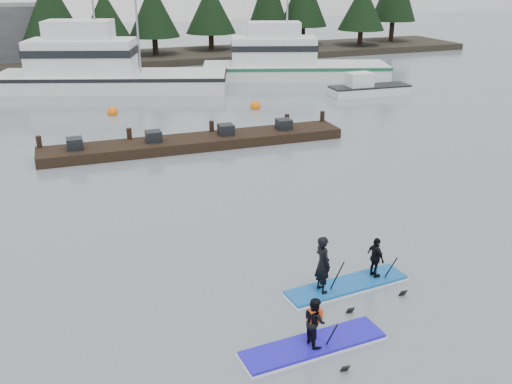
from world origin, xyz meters
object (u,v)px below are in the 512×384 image
object	(u,v)px
fishing_boat_large	(105,80)
fishing_boat_medium	(290,70)
paddleboard_duo	(345,271)
floating_dock	(196,142)
paddleboard_solo	(314,334)

from	to	relation	value
fishing_boat_large	fishing_boat_medium	world-z (taller)	fishing_boat_large
fishing_boat_medium	paddleboard_duo	xyz separation A→B (m)	(-11.14, -28.58, -0.06)
floating_dock	paddleboard_duo	xyz separation A→B (m)	(0.33, -13.82, 0.29)
floating_dock	paddleboard_solo	distance (m)	15.91
fishing_boat_large	paddleboard_solo	distance (m)	31.25
fishing_boat_medium	floating_dock	bearing A→B (deg)	-109.04
floating_dock	paddleboard_duo	world-z (taller)	paddleboard_duo
fishing_boat_medium	floating_dock	xyz separation A→B (m)	(-11.47, -14.76, -0.35)
fishing_boat_large	paddleboard_duo	size ratio (longest dim) A/B	4.62
paddleboard_duo	fishing_boat_medium	bearing A→B (deg)	63.96
paddleboard_solo	paddleboard_duo	world-z (taller)	paddleboard_duo
fishing_boat_medium	fishing_boat_large	bearing A→B (deg)	-163.85
fishing_boat_large	paddleboard_solo	world-z (taller)	fishing_boat_large
paddleboard_duo	fishing_boat_large	bearing A→B (deg)	90.45
fishing_boat_large	paddleboard_duo	distance (m)	29.34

